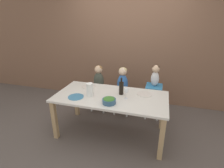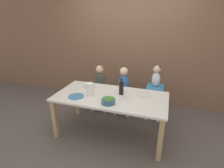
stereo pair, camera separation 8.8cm
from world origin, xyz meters
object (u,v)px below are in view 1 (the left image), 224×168
Objects in this scene: wine_glass_near at (126,91)px; dinner_plate_back_right at (144,94)px; dinner_plate_back_left at (89,87)px; wine_bottle at (121,88)px; salad_bowl_large at (109,100)px; paper_towel_roll at (90,90)px; chair_right_highchair at (153,93)px; person_baby_right at (155,74)px; chair_far_left at (99,94)px; person_child_center at (123,80)px; dinner_plate_front_left at (76,97)px; person_child_left at (99,78)px; chair_far_center at (122,97)px.

wine_glass_near is 0.38m from dinner_plate_back_right.
dinner_plate_back_left and dinner_plate_back_right have the same top height.
wine_glass_near is (0.11, -0.14, 0.02)m from wine_bottle.
wine_glass_near is 0.32m from salad_bowl_large.
paper_towel_roll is at bearing -155.86° from wine_bottle.
salad_bowl_large is (-0.60, -0.99, 0.24)m from chair_right_highchair.
person_baby_right is 0.58m from dinner_plate_back_right.
person_baby_right is 0.81m from wine_bottle.
dinner_plate_back_left is (-0.02, -0.47, 0.35)m from chair_far_left.
person_child_center is 2.66× the size of salad_bowl_large.
chair_right_highchair is at bearing 62.58° from wine_glass_near.
salad_bowl_large is at bearing -5.40° from dinner_plate_front_left.
dinner_plate_front_left is (-0.67, -0.32, -0.11)m from wine_bottle.
person_child_center reaches higher than wine_glass_near.
wine_bottle is (0.12, -0.62, 0.10)m from person_child_center.
person_child_left is at bearing 135.28° from wine_bottle.
dinner_plate_front_left is (-1.18, -0.94, -0.20)m from person_baby_right.
chair_far_left is at bearing -180.00° from chair_right_highchair.
wine_bottle reaches higher than dinner_plate_front_left.
person_baby_right is at bearing 0.08° from chair_far_left.
chair_right_highchair is 1.18m from salad_bowl_large.
dinner_plate_back_left is at bearing 136.76° from salad_bowl_large.
dinner_plate_back_right is at bearing 21.49° from dinner_plate_front_left.
chair_right_highchair is 1.52m from dinner_plate_front_left.
chair_far_left is 2.42× the size of wine_glass_near.
person_baby_right is 1.28m from paper_towel_roll.
wine_glass_near is at bearing -73.17° from chair_far_center.
chair_right_highchair is 1.26m from dinner_plate_back_left.
paper_towel_roll reaches higher than chair_right_highchair.
person_child_left is at bearing 179.94° from chair_right_highchair.
wine_glass_near is at bearing -45.85° from person_child_left.
paper_towel_roll reaches higher than dinner_plate_back_right.
chair_far_center is at bearing 133.19° from dinner_plate_back_right.
person_child_left is 0.51m from person_child_center.
wine_glass_near is at bearing -51.42° from wine_bottle.
person_baby_right is 1.65× the size of dinner_plate_front_left.
salad_bowl_large is at bearing -61.90° from person_child_left.
wine_glass_near reaches higher than dinner_plate_front_left.
dinner_plate_back_left is at bearing -157.64° from chair_right_highchair.
person_child_left is at bearing 90.00° from chair_far_left.
dinner_plate_back_right is (1.00, -0.52, 0.35)m from chair_far_left.
person_child_center is 2.19× the size of dinner_plate_back_right.
dinner_plate_front_left is at bearing -120.68° from chair_far_center.
wine_bottle is at bearing 75.29° from salad_bowl_large.
wine_bottle is at bearing -44.67° from chair_far_left.
chair_far_center is at bearing 59.32° from dinner_plate_front_left.
dinner_plate_back_left is at bearing -138.10° from chair_far_center.
person_child_left is 1.13m from dinner_plate_back_right.
wine_glass_near is at bearing -45.81° from chair_far_left.
dinner_plate_front_left is at bearing -92.83° from person_child_left.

